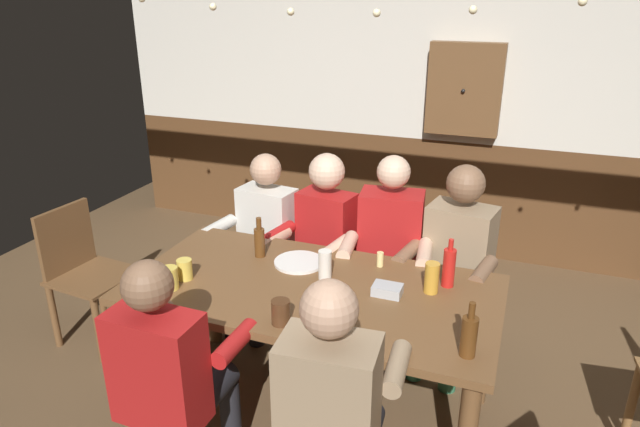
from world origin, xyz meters
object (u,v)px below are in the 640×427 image
object	(u,v)px
pint_glass_3	(281,312)
table_candle	(380,259)
pint_glass_0	(170,278)
pint_glass_2	(325,265)
bottle_0	(469,335)
pint_glass_4	(432,278)
person_4	(171,369)
person_5	(333,407)
person_3	(455,260)
person_2	(389,250)
bottle_1	(449,267)
person_1	(320,242)
person_0	(261,236)
plate_0	(299,262)
pint_glass_1	(184,270)
condiment_caddy	(387,290)
wall_dart_cabinet	(464,89)
bottle_2	(260,241)
dining_table	(312,304)
chair_empty_far_end	(84,270)

from	to	relation	value
pint_glass_3	table_candle	bearing A→B (deg)	69.22
pint_glass_0	pint_glass_2	size ratio (longest dim) A/B	0.73
bottle_0	pint_glass_4	bearing A→B (deg)	116.70
person_4	person_5	xyz separation A→B (m)	(0.72, -0.01, 0.03)
person_3	person_2	bearing A→B (deg)	10.38
bottle_0	bottle_1	size ratio (longest dim) A/B	0.96
person_1	pint_glass_2	size ratio (longest dim) A/B	7.85
person_0	person_3	world-z (taller)	person_3
plate_0	pint_glass_1	world-z (taller)	pint_glass_1
person_2	pint_glass_0	size ratio (longest dim) A/B	10.94
person_0	plate_0	bearing A→B (deg)	141.63
pint_glass_4	pint_glass_2	bearing A→B (deg)	-174.23
condiment_caddy	wall_dart_cabinet	xyz separation A→B (m)	(0.03, 2.15, 0.63)
bottle_1	person_1	bearing A→B (deg)	152.24
plate_0	pint_glass_1	xyz separation A→B (m)	(-0.47, -0.37, 0.05)
person_5	pint_glass_3	world-z (taller)	person_5
table_candle	bottle_2	distance (m)	0.66
pint_glass_2	pint_glass_3	distance (m)	0.46
dining_table	bottle_1	xyz separation A→B (m)	(0.63, 0.24, 0.20)
bottle_1	person_5	bearing A→B (deg)	-105.72
person_2	pint_glass_0	world-z (taller)	person_2
person_3	bottle_2	size ratio (longest dim) A/B	5.39
condiment_caddy	bottle_1	world-z (taller)	bottle_1
wall_dart_cabinet	person_5	bearing A→B (deg)	-90.73
person_4	pint_glass_3	distance (m)	0.51
pint_glass_4	dining_table	bearing A→B (deg)	-164.78
person_2	pint_glass_0	distance (m)	1.30
bottle_2	pint_glass_4	xyz separation A→B (m)	(0.95, -0.06, -0.01)
person_5	pint_glass_0	world-z (taller)	person_5
pint_glass_3	person_0	bearing A→B (deg)	120.48
person_3	bottle_1	size ratio (longest dim) A/B	4.89
person_4	plate_0	distance (m)	0.93
condiment_caddy	pint_glass_2	bearing A→B (deg)	172.26
bottle_0	pint_glass_2	distance (m)	0.86
chair_empty_far_end	bottle_2	xyz separation A→B (m)	(1.22, 0.06, 0.37)
person_4	table_candle	world-z (taller)	person_4
pint_glass_4	person_1	bearing A→B (deg)	145.43
pint_glass_4	chair_empty_far_end	bearing A→B (deg)	-179.99
bottle_2	person_4	bearing A→B (deg)	-88.08
pint_glass_1	pint_glass_0	bearing A→B (deg)	-96.21
person_2	bottle_1	xyz separation A→B (m)	(0.41, -0.46, 0.18)
pint_glass_1	wall_dart_cabinet	bearing A→B (deg)	66.46
bottle_0	bottle_2	distance (m)	1.30
person_3	table_candle	distance (m)	0.52
dining_table	person_4	distance (m)	0.78
person_3	pint_glass_0	size ratio (longest dim) A/B	10.82
dining_table	person_4	size ratio (longest dim) A/B	1.54
condiment_caddy	dining_table	bearing A→B (deg)	-171.80
dining_table	bottle_2	xyz separation A→B (m)	(-0.39, 0.22, 0.19)
table_candle	pint_glass_4	xyz separation A→B (m)	(0.30, -0.18, 0.04)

